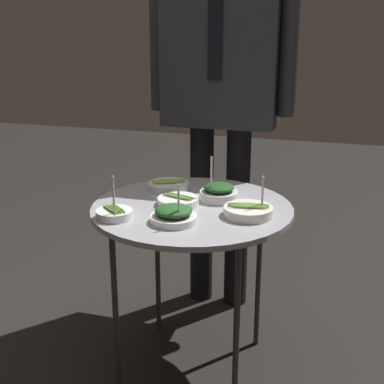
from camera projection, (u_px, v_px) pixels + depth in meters
The scene contains 9 objects.
ground_plane at pixel (192, 365), 1.99m from camera, with size 8.00×8.00×0.00m, color black.
serving_cart at pixel (192, 218), 1.81m from camera, with size 0.68×0.68×0.63m.
bowl_asparagus_far_rim at pixel (114, 213), 1.69m from camera, with size 0.12×0.12×0.15m.
bowl_spinach_front_right at pixel (219, 192), 1.85m from camera, with size 0.13×0.13×0.16m.
bowl_spinach_mid_left at pixel (174, 215), 1.65m from camera, with size 0.15×0.15×0.13m.
bowl_asparagus_back_left at pixel (169, 186), 1.96m from camera, with size 0.15×0.15×0.04m.
bowl_asparagus_mid_right at pixel (248, 211), 1.70m from camera, with size 0.16×0.16×0.13m.
bowl_asparagus_back_right at pixel (178, 201), 1.81m from camera, with size 0.14×0.14×0.03m.
waiter_figure at pixel (222, 68), 2.15m from camera, with size 0.61×0.23×1.64m.
Camera 1 is at (0.48, -1.63, 1.23)m, focal length 50.00 mm.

